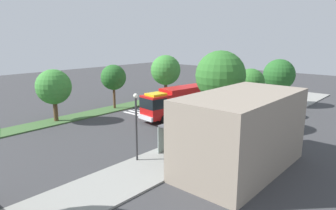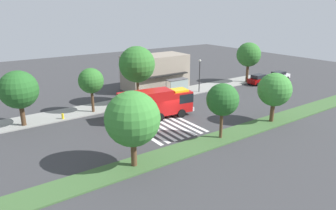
{
  "view_description": "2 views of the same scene",
  "coord_description": "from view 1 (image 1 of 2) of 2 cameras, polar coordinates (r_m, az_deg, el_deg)",
  "views": [
    {
      "loc": [
        26.43,
        24.21,
        9.72
      ],
      "look_at": [
        -0.49,
        0.48,
        1.66
      ],
      "focal_mm": 32.39,
      "sensor_mm": 36.0,
      "label": 1
    },
    {
      "loc": [
        -21.24,
        -29.79,
        13.51
      ],
      "look_at": [
        0.69,
        1.57,
        1.24
      ],
      "focal_mm": 32.5,
      "sensor_mm": 36.0,
      "label": 2
    }
  ],
  "objects": [
    {
      "name": "sidewalk",
      "position": [
        31.94,
        11.11,
        -5.17
      ],
      "size": [
        60.0,
        4.61,
        0.14
      ],
      "primitive_type": "cube",
      "color": "gray",
      "rests_on": "ground_plane"
    },
    {
      "name": "fire_hydrant",
      "position": [
        42.54,
        16.91,
        -0.43
      ],
      "size": [
        0.28,
        0.28,
        0.7
      ],
      "primitive_type": "cylinder",
      "color": "gold",
      "rests_on": "sidewalk"
    },
    {
      "name": "fire_truck",
      "position": [
        36.96,
        1.49,
        0.68
      ],
      "size": [
        9.95,
        3.69,
        3.7
      ],
      "rotation": [
        0.0,
        0.0,
        -0.13
      ],
      "color": "#B71414",
      "rests_on": "ground_plane"
    },
    {
      "name": "sidewalk_tree_west",
      "position": [
        37.87,
        15.29,
        4.1
      ],
      "size": [
        3.32,
        3.32,
        5.93
      ],
      "color": "#513823",
      "rests_on": "sidewalk"
    },
    {
      "name": "median_strip",
      "position": [
        42.98,
        -9.24,
        -0.48
      ],
      "size": [
        60.0,
        3.0,
        0.14
      ],
      "primitive_type": "cube",
      "color": "#3D6033",
      "rests_on": "ground_plane"
    },
    {
      "name": "bench_near_shelter",
      "position": [
        29.67,
        6.29,
        -5.34
      ],
      "size": [
        1.6,
        0.5,
        0.9
      ],
      "color": "black",
      "rests_on": "sidewalk"
    },
    {
      "name": "median_tree_west",
      "position": [
        41.77,
        -10.23,
        5.12
      ],
      "size": [
        3.42,
        3.42,
        5.98
      ],
      "color": "#513823",
      "rests_on": "median_strip"
    },
    {
      "name": "bench_west_of_shelter",
      "position": [
        32.68,
        10.09,
        -3.76
      ],
      "size": [
        1.6,
        0.5,
        0.9
      ],
      "color": "black",
      "rests_on": "sidewalk"
    },
    {
      "name": "bus_stop_shelter",
      "position": [
        26.27,
        1.25,
        -4.7
      ],
      "size": [
        3.5,
        1.4,
        2.46
      ],
      "color": "#4C4C51",
      "rests_on": "sidewalk"
    },
    {
      "name": "sidewalk_tree_center",
      "position": [
        31.65,
        9.83,
        5.43
      ],
      "size": [
        5.16,
        5.16,
        8.29
      ],
      "color": "#513823",
      "rests_on": "sidewalk"
    },
    {
      "name": "storefront_building",
      "position": [
        23.11,
        13.63,
        -4.93
      ],
      "size": [
        11.02,
        6.31,
        5.76
      ],
      "color": "gray",
      "rests_on": "ground_plane"
    },
    {
      "name": "sidewalk_tree_far_west",
      "position": [
        45.76,
        20.16,
        5.33
      ],
      "size": [
        4.42,
        4.42,
        6.59
      ],
      "color": "#47301E",
      "rests_on": "sidewalk"
    },
    {
      "name": "median_tree_center",
      "position": [
        37.11,
        -20.72,
        3.19
      ],
      "size": [
        4.03,
        4.03,
        6.04
      ],
      "color": "#513823",
      "rests_on": "median_strip"
    },
    {
      "name": "ground_plane",
      "position": [
        37.14,
        -1.06,
        -2.52
      ],
      "size": [
        120.0,
        120.0,
        0.0
      ],
      "primitive_type": "plane",
      "color": "#38383A"
    },
    {
      "name": "median_tree_far_west",
      "position": [
        49.0,
        -0.44,
        6.57
      ],
      "size": [
        4.8,
        4.8,
        6.8
      ],
      "color": "#513823",
      "rests_on": "median_strip"
    },
    {
      "name": "street_lamp",
      "position": [
        23.65,
        -6.01,
        -2.98
      ],
      "size": [
        0.36,
        0.36,
        5.4
      ],
      "color": "#2D2D30",
      "rests_on": "sidewalk"
    },
    {
      "name": "crosswalk",
      "position": [
        38.76,
        1.17,
        -1.86
      ],
      "size": [
        6.75,
        12.21,
        0.01
      ],
      "color": "silver",
      "rests_on": "ground_plane"
    }
  ]
}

